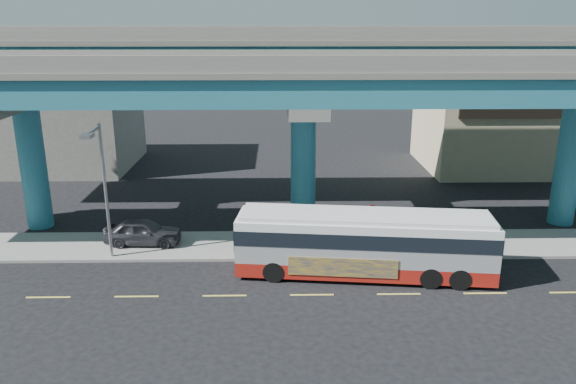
{
  "coord_description": "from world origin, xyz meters",
  "views": [
    {
      "loc": [
        -1.55,
        -23.44,
        12.06
      ],
      "look_at": [
        -1.01,
        4.0,
        3.62
      ],
      "focal_mm": 35.0,
      "sensor_mm": 36.0,
      "label": 1
    }
  ],
  "objects_px": {
    "transit_bus": "(365,242)",
    "parked_car": "(143,232)",
    "stop_sign": "(370,218)",
    "street_lamp": "(100,174)"
  },
  "relations": [
    {
      "from": "transit_bus",
      "to": "parked_car",
      "type": "distance_m",
      "value": 12.34
    },
    {
      "from": "parked_car",
      "to": "stop_sign",
      "type": "xyz_separation_m",
      "value": [
        12.32,
        -1.5,
        1.26
      ]
    },
    {
      "from": "transit_bus",
      "to": "parked_car",
      "type": "bearing_deg",
      "value": 168.13
    },
    {
      "from": "parked_car",
      "to": "stop_sign",
      "type": "distance_m",
      "value": 12.48
    },
    {
      "from": "transit_bus",
      "to": "stop_sign",
      "type": "relative_size",
      "value": 4.65
    },
    {
      "from": "transit_bus",
      "to": "stop_sign",
      "type": "distance_m",
      "value": 2.49
    },
    {
      "from": "street_lamp",
      "to": "stop_sign",
      "type": "distance_m",
      "value": 13.89
    },
    {
      "from": "parked_car",
      "to": "street_lamp",
      "type": "distance_m",
      "value": 4.68
    },
    {
      "from": "parked_car",
      "to": "stop_sign",
      "type": "relative_size",
      "value": 1.56
    },
    {
      "from": "transit_bus",
      "to": "street_lamp",
      "type": "bearing_deg",
      "value": 179.23
    }
  ]
}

